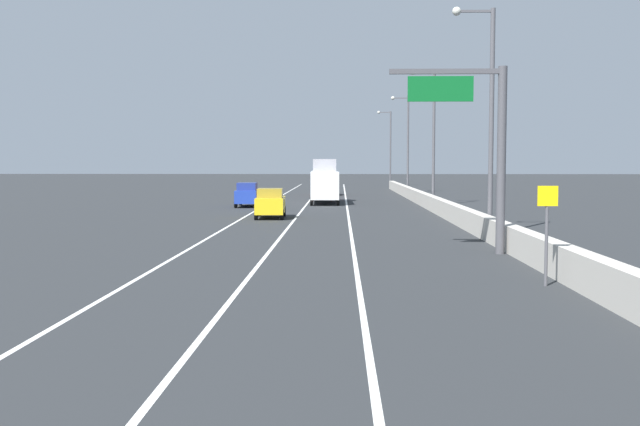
{
  "coord_description": "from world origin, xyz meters",
  "views": [
    {
      "loc": [
        0.94,
        -3.21,
        3.71
      ],
      "look_at": [
        -0.12,
        35.71,
        1.03
      ],
      "focal_mm": 41.91,
      "sensor_mm": 36.0,
      "label": 1
    }
  ],
  "objects_px": {
    "lamp_post_right_second": "(487,107)",
    "car_blue_1": "(248,195)",
    "speed_advisory_sign": "(547,227)",
    "car_yellow_0": "(270,203)",
    "car_red_2": "(328,186)",
    "overhead_sign_gantry": "(483,136)",
    "box_truck": "(325,183)",
    "lamp_post_right_third": "(431,129)",
    "lamp_post_right_fifth": "(389,144)",
    "lamp_post_right_fourth": "(406,138)"
  },
  "relations": [
    {
      "from": "speed_advisory_sign",
      "to": "lamp_post_right_fourth",
      "type": "relative_size",
      "value": 0.26
    },
    {
      "from": "car_blue_1",
      "to": "box_truck",
      "type": "xyz_separation_m",
      "value": [
        6.25,
        5.59,
        0.81
      ]
    },
    {
      "from": "overhead_sign_gantry",
      "to": "lamp_post_right_fifth",
      "type": "xyz_separation_m",
      "value": [
        1.64,
        83.38,
        1.73
      ]
    },
    {
      "from": "lamp_post_right_fourth",
      "to": "car_yellow_0",
      "type": "distance_m",
      "value": 41.53
    },
    {
      "from": "lamp_post_right_fifth",
      "to": "lamp_post_right_second",
      "type": "bearing_deg",
      "value": -90.02
    },
    {
      "from": "car_yellow_0",
      "to": "box_truck",
      "type": "height_order",
      "value": "box_truck"
    },
    {
      "from": "lamp_post_right_fourth",
      "to": "lamp_post_right_fifth",
      "type": "distance_m",
      "value": 25.25
    },
    {
      "from": "box_truck",
      "to": "lamp_post_right_fifth",
      "type": "bearing_deg",
      "value": 79.32
    },
    {
      "from": "lamp_post_right_second",
      "to": "overhead_sign_gantry",
      "type": "bearing_deg",
      "value": -101.94
    },
    {
      "from": "lamp_post_right_second",
      "to": "car_yellow_0",
      "type": "height_order",
      "value": "lamp_post_right_second"
    },
    {
      "from": "speed_advisory_sign",
      "to": "lamp_post_right_fourth",
      "type": "xyz_separation_m",
      "value": [
        1.56,
        65.95,
        4.69
      ]
    },
    {
      "from": "speed_advisory_sign",
      "to": "box_truck",
      "type": "bearing_deg",
      "value": 99.59
    },
    {
      "from": "lamp_post_right_fifth",
      "to": "car_red_2",
      "type": "relative_size",
      "value": 2.63
    },
    {
      "from": "lamp_post_right_second",
      "to": "car_yellow_0",
      "type": "bearing_deg",
      "value": 136.78
    },
    {
      "from": "speed_advisory_sign",
      "to": "car_blue_1",
      "type": "xyz_separation_m",
      "value": [
        -13.81,
        39.16,
        -0.77
      ]
    },
    {
      "from": "overhead_sign_gantry",
      "to": "car_red_2",
      "type": "height_order",
      "value": "overhead_sign_gantry"
    },
    {
      "from": "lamp_post_right_fourth",
      "to": "car_blue_1",
      "type": "bearing_deg",
      "value": -119.85
    },
    {
      "from": "car_red_2",
      "to": "box_truck",
      "type": "height_order",
      "value": "box_truck"
    },
    {
      "from": "car_blue_1",
      "to": "speed_advisory_sign",
      "type": "bearing_deg",
      "value": -70.58
    },
    {
      "from": "speed_advisory_sign",
      "to": "car_yellow_0",
      "type": "bearing_deg",
      "value": 111.96
    },
    {
      "from": "lamp_post_right_fifth",
      "to": "car_red_2",
      "type": "height_order",
      "value": "lamp_post_right_fifth"
    },
    {
      "from": "speed_advisory_sign",
      "to": "overhead_sign_gantry",
      "type": "bearing_deg",
      "value": 93.24
    },
    {
      "from": "lamp_post_right_second",
      "to": "lamp_post_right_third",
      "type": "distance_m",
      "value": 25.25
    },
    {
      "from": "overhead_sign_gantry",
      "to": "lamp_post_right_fourth",
      "type": "distance_m",
      "value": 58.19
    },
    {
      "from": "overhead_sign_gantry",
      "to": "lamp_post_right_fifth",
      "type": "relative_size",
      "value": 0.66
    },
    {
      "from": "box_truck",
      "to": "speed_advisory_sign",
      "type": "bearing_deg",
      "value": -80.41
    },
    {
      "from": "lamp_post_right_third",
      "to": "lamp_post_right_second",
      "type": "bearing_deg",
      "value": -90.6
    },
    {
      "from": "speed_advisory_sign",
      "to": "lamp_post_right_second",
      "type": "distance_m",
      "value": 16.2
    },
    {
      "from": "lamp_post_right_fourth",
      "to": "speed_advisory_sign",
      "type": "bearing_deg",
      "value": -91.36
    },
    {
      "from": "overhead_sign_gantry",
      "to": "car_yellow_0",
      "type": "bearing_deg",
      "value": 118.67
    },
    {
      "from": "lamp_post_right_fourth",
      "to": "lamp_post_right_fifth",
      "type": "relative_size",
      "value": 1.0
    },
    {
      "from": "box_truck",
      "to": "car_yellow_0",
      "type": "bearing_deg",
      "value": -100.0
    },
    {
      "from": "lamp_post_right_second",
      "to": "car_blue_1",
      "type": "distance_m",
      "value": 28.57
    },
    {
      "from": "car_yellow_0",
      "to": "car_red_2",
      "type": "relative_size",
      "value": 0.99
    },
    {
      "from": "lamp_post_right_fifth",
      "to": "box_truck",
      "type": "xyz_separation_m",
      "value": [
        -8.76,
        -46.44,
        -4.65
      ]
    },
    {
      "from": "lamp_post_right_fourth",
      "to": "lamp_post_right_fifth",
      "type": "bearing_deg",
      "value": 90.82
    },
    {
      "from": "lamp_post_right_second",
      "to": "lamp_post_right_third",
      "type": "xyz_separation_m",
      "value": [
        0.27,
        25.25,
        0.0
      ]
    },
    {
      "from": "lamp_post_right_fifth",
      "to": "car_blue_1",
      "type": "distance_m",
      "value": 54.43
    },
    {
      "from": "overhead_sign_gantry",
      "to": "lamp_post_right_fifth",
      "type": "height_order",
      "value": "lamp_post_right_fifth"
    },
    {
      "from": "overhead_sign_gantry",
      "to": "speed_advisory_sign",
      "type": "distance_m",
      "value": 8.37
    },
    {
      "from": "overhead_sign_gantry",
      "to": "box_truck",
      "type": "bearing_deg",
      "value": 100.9
    },
    {
      "from": "overhead_sign_gantry",
      "to": "lamp_post_right_second",
      "type": "distance_m",
      "value": 8.0
    },
    {
      "from": "car_yellow_0",
      "to": "lamp_post_right_third",
      "type": "bearing_deg",
      "value": 49.05
    },
    {
      "from": "speed_advisory_sign",
      "to": "lamp_post_right_second",
      "type": "xyz_separation_m",
      "value": [
        1.17,
        15.46,
        4.69
      ]
    },
    {
      "from": "lamp_post_right_fourth",
      "to": "car_red_2",
      "type": "xyz_separation_m",
      "value": [
        -9.04,
        -5.15,
        -5.44
      ]
    },
    {
      "from": "speed_advisory_sign",
      "to": "lamp_post_right_second",
      "type": "relative_size",
      "value": 0.26
    },
    {
      "from": "overhead_sign_gantry",
      "to": "lamp_post_right_third",
      "type": "relative_size",
      "value": 0.66
    },
    {
      "from": "speed_advisory_sign",
      "to": "box_truck",
      "type": "height_order",
      "value": "box_truck"
    },
    {
      "from": "speed_advisory_sign",
      "to": "box_truck",
      "type": "xyz_separation_m",
      "value": [
        -7.56,
        44.76,
        0.04
      ]
    },
    {
      "from": "car_yellow_0",
      "to": "car_red_2",
      "type": "xyz_separation_m",
      "value": [
        3.27,
        34.14,
        0.03
      ]
    }
  ]
}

